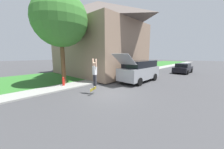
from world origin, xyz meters
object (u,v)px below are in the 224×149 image
lawn_tree_far (123,39)px  fire_hydrant (63,81)px  skateboarder (95,72)px  lawn_tree_near (60,20)px  suv_parked (140,70)px  car_down_street (183,68)px  skateboard (93,89)px

lawn_tree_far → fire_hydrant: bearing=-87.7°
skateboarder → fire_hydrant: 3.78m
lawn_tree_near → lawn_tree_far: 8.29m
lawn_tree_far → suv_parked: bearing=-31.6°
car_down_street → skateboarder: size_ratio=2.30×
car_down_street → skateboarder: skateboarder is taller
skateboarder → fire_hydrant: size_ratio=2.56×
suv_parked → fire_hydrant: bearing=-121.3°
suv_parked → fire_hydrant: suv_parked is taller
suv_parked → lawn_tree_far: bearing=148.4°
lawn_tree_far → car_down_street: bearing=50.9°
skateboard → lawn_tree_near: bearing=179.4°
skateboard → fire_hydrant: size_ratio=1.03×
lawn_tree_far → skateboard: bearing=-64.8°
lawn_tree_near → lawn_tree_far: (0.29, 8.24, -0.87)m
lawn_tree_near → suv_parked: bearing=52.8°
fire_hydrant → suv_parked: bearing=58.7°
fire_hydrant → lawn_tree_near: bearing=149.0°
lawn_tree_far → fire_hydrant: size_ratio=9.86×
skateboarder → fire_hydrant: (-3.59, -0.48, -1.09)m
lawn_tree_far → suv_parked: 5.96m
lawn_tree_near → car_down_street: bearing=68.5°
skateboarder → fire_hydrant: skateboarder is taller
lawn_tree_far → skateboard: lawn_tree_far is taller
lawn_tree_near → fire_hydrant: (0.64, -0.38, -5.13)m
lawn_tree_far → skateboard: size_ratio=9.58×
suv_parked → skateboarder: (-0.13, -5.65, 0.41)m
lawn_tree_far → suv_parked: size_ratio=1.24×
lawn_tree_near → suv_parked: lawn_tree_near is taller
skateboarder → fire_hydrant: bearing=-172.4°
skateboarder → car_down_street: bearing=83.2°
lawn_tree_near → skateboard: lawn_tree_near is taller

